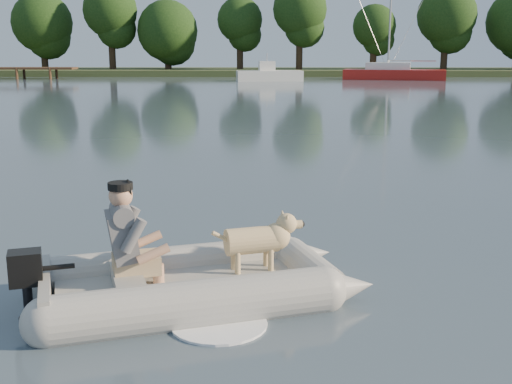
{
  "coord_description": "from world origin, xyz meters",
  "views": [
    {
      "loc": [
        0.04,
        -6.76,
        2.69
      ],
      "look_at": [
        -0.05,
        1.89,
        0.75
      ],
      "focal_mm": 45.0,
      "sensor_mm": 36.0,
      "label": 1
    }
  ],
  "objects_px": {
    "dinghy": "(194,245)",
    "motorboat": "(269,68)",
    "man": "(125,232)",
    "sailboat": "(393,74)",
    "dog": "(252,245)"
  },
  "relations": [
    {
      "from": "motorboat",
      "to": "sailboat",
      "type": "relative_size",
      "value": 0.47
    },
    {
      "from": "motorboat",
      "to": "sailboat",
      "type": "bearing_deg",
      "value": 7.2
    },
    {
      "from": "motorboat",
      "to": "sailboat",
      "type": "xyz_separation_m",
      "value": [
        10.96,
        2.77,
        -0.57
      ]
    },
    {
      "from": "dinghy",
      "to": "motorboat",
      "type": "bearing_deg",
      "value": 70.52
    },
    {
      "from": "dinghy",
      "to": "sailboat",
      "type": "xyz_separation_m",
      "value": [
        12.22,
        51.12,
        -0.09
      ]
    },
    {
      "from": "dog",
      "to": "motorboat",
      "type": "distance_m",
      "value": 48.1
    },
    {
      "from": "dinghy",
      "to": "motorboat",
      "type": "height_order",
      "value": "motorboat"
    },
    {
      "from": "sailboat",
      "to": "dog",
      "type": "bearing_deg",
      "value": -89.61
    },
    {
      "from": "man",
      "to": "sailboat",
      "type": "bearing_deg",
      "value": 57.86
    },
    {
      "from": "motorboat",
      "to": "sailboat",
      "type": "distance_m",
      "value": 11.32
    },
    {
      "from": "dinghy",
      "to": "man",
      "type": "bearing_deg",
      "value": 175.76
    },
    {
      "from": "motorboat",
      "to": "dog",
      "type": "bearing_deg",
      "value": -97.71
    },
    {
      "from": "dinghy",
      "to": "dog",
      "type": "height_order",
      "value": "dinghy"
    },
    {
      "from": "motorboat",
      "to": "man",
      "type": "bearing_deg",
      "value": -99.27
    },
    {
      "from": "man",
      "to": "dog",
      "type": "bearing_deg",
      "value": 0.0
    }
  ]
}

